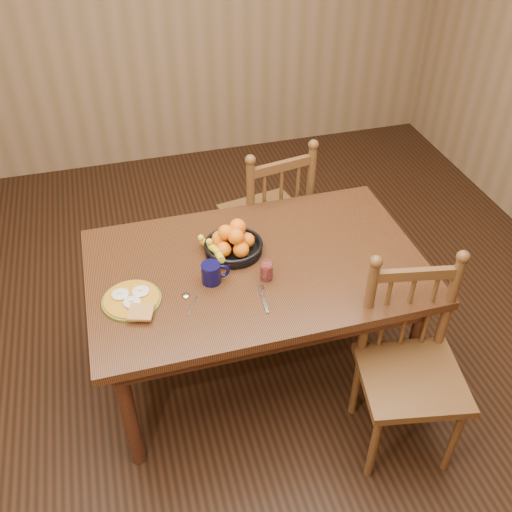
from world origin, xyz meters
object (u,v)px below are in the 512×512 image
object	(u,v)px
dining_table	(256,277)
fruit_bowl	(232,243)
chair_far	(268,217)
breakfast_plate	(132,300)
coffee_mug	(212,273)
chair_near	(410,368)

from	to	relation	value
dining_table	fruit_bowl	world-z (taller)	fruit_bowl
dining_table	chair_far	xyz separation A→B (m)	(0.27, 0.69, -0.17)
breakfast_plate	coffee_mug	size ratio (longest dim) A/B	2.25
chair_near	fruit_bowl	size ratio (longest dim) A/B	3.09
dining_table	chair_far	distance (m)	0.76
breakfast_plate	coffee_mug	world-z (taller)	coffee_mug
coffee_mug	breakfast_plate	bearing A→B (deg)	-173.91
breakfast_plate	chair_near	bearing A→B (deg)	-22.69
coffee_mug	fruit_bowl	xyz separation A→B (m)	(0.14, 0.19, 0.00)
dining_table	coffee_mug	xyz separation A→B (m)	(-0.23, -0.06, 0.14)
chair_far	dining_table	bearing A→B (deg)	58.65
chair_near	fruit_bowl	bearing A→B (deg)	142.80
chair_far	fruit_bowl	bearing A→B (deg)	48.01
coffee_mug	fruit_bowl	size ratio (longest dim) A/B	0.41
dining_table	fruit_bowl	distance (m)	0.21
dining_table	chair_far	world-z (taller)	chair_far
breakfast_plate	coffee_mug	xyz separation A→B (m)	(0.37, 0.04, 0.04)
chair_near	coffee_mug	xyz separation A→B (m)	(-0.78, 0.52, 0.32)
chair_far	chair_near	world-z (taller)	chair_far
dining_table	breakfast_plate	bearing A→B (deg)	-170.13
breakfast_plate	coffee_mug	bearing A→B (deg)	6.09
dining_table	fruit_bowl	xyz separation A→B (m)	(-0.09, 0.12, 0.14)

